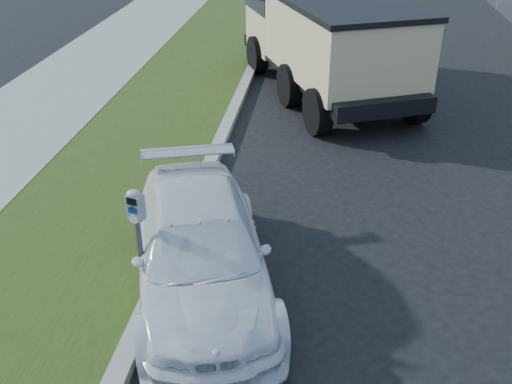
# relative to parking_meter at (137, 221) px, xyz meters

# --- Properties ---
(ground) EXTENTS (120.00, 120.00, 0.00)m
(ground) POSITION_rel_parking_meter_xyz_m (2.69, 0.34, -1.24)
(ground) COLOR black
(ground) RESTS_ON ground
(streetside) EXTENTS (6.12, 50.00, 0.15)m
(streetside) POSITION_rel_parking_meter_xyz_m (-2.88, 2.34, -1.18)
(streetside) COLOR gray
(streetside) RESTS_ON ground
(parking_meter) EXTENTS (0.24, 0.19, 1.52)m
(parking_meter) POSITION_rel_parking_meter_xyz_m (0.00, 0.00, 0.00)
(parking_meter) COLOR #3F4247
(parking_meter) RESTS_ON ground
(white_wagon) EXTENTS (2.87, 4.54, 1.22)m
(white_wagon) POSITION_rel_parking_meter_xyz_m (0.67, 0.43, -0.63)
(white_wagon) COLOR white
(white_wagon) RESTS_ON ground
(dump_truck) EXTENTS (4.73, 6.87, 2.54)m
(dump_truck) POSITION_rel_parking_meter_xyz_m (2.03, 8.75, 0.19)
(dump_truck) COLOR black
(dump_truck) RESTS_ON ground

